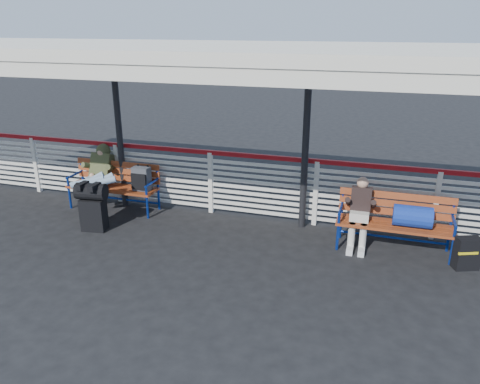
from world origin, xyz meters
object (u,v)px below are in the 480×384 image
(bench_right, at_px, (404,217))
(traveler_man, at_px, (96,178))
(companion_person, at_px, (360,212))
(suitcase_side, at_px, (467,253))
(luggage_stack, at_px, (93,205))
(bench_left, at_px, (123,181))

(bench_right, relative_size, traveler_man, 1.10)
(traveler_man, height_order, companion_person, traveler_man)
(bench_right, distance_m, suitcase_side, 1.03)
(traveler_man, bearing_deg, suitcase_side, -2.12)
(luggage_stack, bearing_deg, companion_person, 1.36)
(bench_left, bearing_deg, traveler_man, -134.72)
(bench_left, xyz_separation_m, companion_person, (4.49, -0.29, 0.00))
(companion_person, bearing_deg, bench_right, 0.65)
(bench_right, xyz_separation_m, traveler_man, (-5.51, -0.07, 0.13))
(luggage_stack, relative_size, bench_left, 0.48)
(bench_right, bearing_deg, suitcase_side, -18.27)
(bench_left, distance_m, suitcase_side, 6.13)
(luggage_stack, distance_m, bench_left, 1.04)
(companion_person, relative_size, suitcase_side, 2.30)
(traveler_man, height_order, suitcase_side, traveler_man)
(bench_left, height_order, traveler_man, traveler_man)
(bench_right, bearing_deg, companion_person, -179.35)
(companion_person, bearing_deg, bench_left, 176.35)
(bench_left, height_order, bench_right, bench_left)
(luggage_stack, xyz_separation_m, bench_left, (-0.00, 1.03, 0.12))
(bench_right, relative_size, suitcase_side, 3.62)
(companion_person, height_order, suitcase_side, companion_person)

